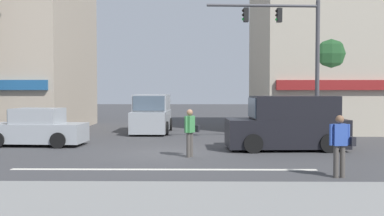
{
  "coord_description": "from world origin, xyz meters",
  "views": [
    {
      "loc": [
        1.01,
        -16.59,
        2.32
      ],
      "look_at": [
        0.77,
        2.0,
        1.6
      ],
      "focal_mm": 42.0,
      "sensor_mm": 36.0,
      "label": 1
    }
  ],
  "objects_px": {
    "traffic_light_mast": "(295,48)",
    "pedestrian_mid_crossing": "(190,130)",
    "van_crossing_center": "(288,124)",
    "van_parked_curbside": "(152,114)",
    "street_tree": "(322,56)",
    "sedan_waiting_far": "(36,129)",
    "pedestrian_foreground_with_bag": "(340,142)"
  },
  "relations": [
    {
      "from": "van_parked_curbside",
      "to": "van_crossing_center",
      "type": "bearing_deg",
      "value": -49.68
    },
    {
      "from": "traffic_light_mast",
      "to": "sedan_waiting_far",
      "type": "xyz_separation_m",
      "value": [
        -11.02,
        -0.63,
        -3.46
      ]
    },
    {
      "from": "traffic_light_mast",
      "to": "van_crossing_center",
      "type": "bearing_deg",
      "value": -109.45
    },
    {
      "from": "sedan_waiting_far",
      "to": "pedestrian_foreground_with_bag",
      "type": "height_order",
      "value": "pedestrian_foreground_with_bag"
    },
    {
      "from": "traffic_light_mast",
      "to": "pedestrian_mid_crossing",
      "type": "height_order",
      "value": "traffic_light_mast"
    },
    {
      "from": "van_crossing_center",
      "to": "pedestrian_mid_crossing",
      "type": "distance_m",
      "value": 4.28
    },
    {
      "from": "van_parked_curbside",
      "to": "traffic_light_mast",
      "type": "bearing_deg",
      "value": -38.24
    },
    {
      "from": "van_crossing_center",
      "to": "traffic_light_mast",
      "type": "bearing_deg",
      "value": 70.55
    },
    {
      "from": "sedan_waiting_far",
      "to": "van_crossing_center",
      "type": "distance_m",
      "value": 10.44
    },
    {
      "from": "van_parked_curbside",
      "to": "sedan_waiting_far",
      "type": "height_order",
      "value": "van_parked_curbside"
    },
    {
      "from": "pedestrian_foreground_with_bag",
      "to": "pedestrian_mid_crossing",
      "type": "relative_size",
      "value": 1.0
    },
    {
      "from": "street_tree",
      "to": "van_crossing_center",
      "type": "relative_size",
      "value": 1.28
    },
    {
      "from": "pedestrian_mid_crossing",
      "to": "street_tree",
      "type": "bearing_deg",
      "value": 51.18
    },
    {
      "from": "traffic_light_mast",
      "to": "pedestrian_mid_crossing",
      "type": "xyz_separation_m",
      "value": [
        -4.46,
        -3.81,
        -3.22
      ]
    },
    {
      "from": "van_parked_curbside",
      "to": "street_tree",
      "type": "bearing_deg",
      "value": -3.02
    },
    {
      "from": "van_parked_curbside",
      "to": "pedestrian_foreground_with_bag",
      "type": "relative_size",
      "value": 2.76
    },
    {
      "from": "traffic_light_mast",
      "to": "van_parked_curbside",
      "type": "relative_size",
      "value": 1.34
    },
    {
      "from": "sedan_waiting_far",
      "to": "pedestrian_mid_crossing",
      "type": "bearing_deg",
      "value": -25.89
    },
    {
      "from": "street_tree",
      "to": "sedan_waiting_far",
      "type": "height_order",
      "value": "street_tree"
    },
    {
      "from": "street_tree",
      "to": "traffic_light_mast",
      "type": "distance_m",
      "value": 5.43
    },
    {
      "from": "van_crossing_center",
      "to": "pedestrian_mid_crossing",
      "type": "xyz_separation_m",
      "value": [
        -3.8,
        -1.95,
        -0.05
      ]
    },
    {
      "from": "traffic_light_mast",
      "to": "sedan_waiting_far",
      "type": "height_order",
      "value": "traffic_light_mast"
    },
    {
      "from": "sedan_waiting_far",
      "to": "street_tree",
      "type": "bearing_deg",
      "value": 21.98
    },
    {
      "from": "van_parked_curbside",
      "to": "van_crossing_center",
      "type": "height_order",
      "value": "same"
    },
    {
      "from": "traffic_light_mast",
      "to": "pedestrian_foreground_with_bag",
      "type": "relative_size",
      "value": 3.71
    },
    {
      "from": "van_crossing_center",
      "to": "pedestrian_mid_crossing",
      "type": "relative_size",
      "value": 2.8
    },
    {
      "from": "street_tree",
      "to": "pedestrian_mid_crossing",
      "type": "bearing_deg",
      "value": -128.82
    },
    {
      "from": "traffic_light_mast",
      "to": "sedan_waiting_far",
      "type": "distance_m",
      "value": 11.56
    },
    {
      "from": "street_tree",
      "to": "traffic_light_mast",
      "type": "height_order",
      "value": "traffic_light_mast"
    },
    {
      "from": "van_parked_curbside",
      "to": "van_crossing_center",
      "type": "relative_size",
      "value": 0.99
    },
    {
      "from": "traffic_light_mast",
      "to": "van_crossing_center",
      "type": "distance_m",
      "value": 3.73
    },
    {
      "from": "traffic_light_mast",
      "to": "pedestrian_foreground_with_bag",
      "type": "xyz_separation_m",
      "value": [
        -0.4,
        -7.5,
        -3.22
      ]
    }
  ]
}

